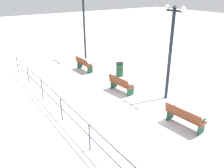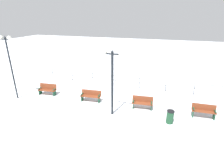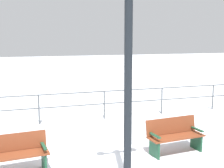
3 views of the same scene
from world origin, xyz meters
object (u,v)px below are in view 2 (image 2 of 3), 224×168
at_px(bench_fourth, 204,111).
at_px(bench_nearest, 48,89).
at_px(bench_second, 91,96).
at_px(bench_third, 142,103).
at_px(lamppost_near, 9,55).
at_px(trash_bin, 170,117).
at_px(lamppost_middle, 112,76).

bearing_deg(bench_fourth, bench_nearest, -92.02).
distance_m(bench_second, bench_third, 4.03).
bearing_deg(bench_nearest, lamppost_near, -60.43).
height_order(bench_nearest, lamppost_near, lamppost_near).
bearing_deg(bench_second, bench_nearest, -95.71).
relative_size(bench_second, bench_fourth, 1.09).
relative_size(bench_nearest, bench_fourth, 1.05).
height_order(lamppost_near, trash_bin, lamppost_near).
bearing_deg(bench_third, bench_fourth, 84.77).
bearing_deg(lamppost_near, bench_nearest, 125.53).
distance_m(bench_fourth, trash_bin, 2.50).
bearing_deg(bench_fourth, bench_second, -91.62).
bearing_deg(bench_second, bench_third, 86.00).
xyz_separation_m(bench_fourth, trash_bin, (1.36, -2.10, -0.05)).
xyz_separation_m(bench_nearest, bench_fourth, (-0.06, 12.10, 0.02)).
bearing_deg(lamppost_near, trash_bin, 90.36).
xyz_separation_m(lamppost_near, lamppost_middle, (0.00, 8.16, -0.80)).
relative_size(bench_fourth, lamppost_near, 0.30).
bearing_deg(bench_second, lamppost_near, -82.51).
bearing_deg(lamppost_middle, bench_nearest, -102.48).
bearing_deg(lamppost_middle, trash_bin, 91.13).
height_order(bench_second, bench_third, bench_third).
xyz_separation_m(bench_third, bench_fourth, (-0.01, 4.03, 0.03)).
height_order(bench_second, lamppost_middle, lamppost_middle).
bearing_deg(trash_bin, bench_fourth, 123.04).
height_order(bench_third, bench_fourth, bench_fourth).
bearing_deg(trash_bin, lamppost_middle, -88.87).
bearing_deg(bench_nearest, bench_third, 84.38).
distance_m(bench_second, lamppost_near, 6.84).
bearing_deg(bench_third, lamppost_near, -87.27).
bearing_deg(bench_second, lamppost_middle, 53.36).
height_order(bench_fourth, lamppost_near, lamppost_near).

